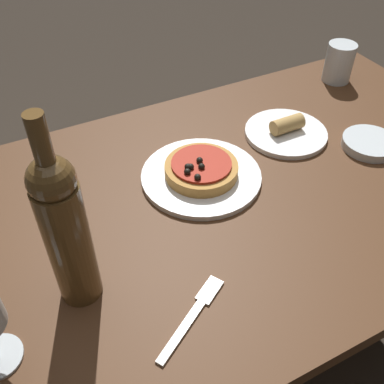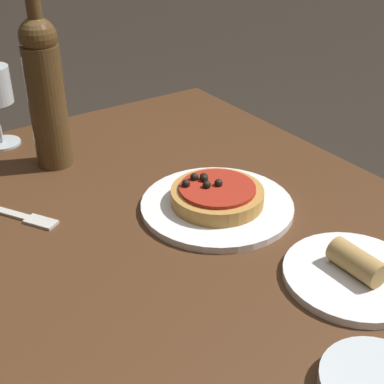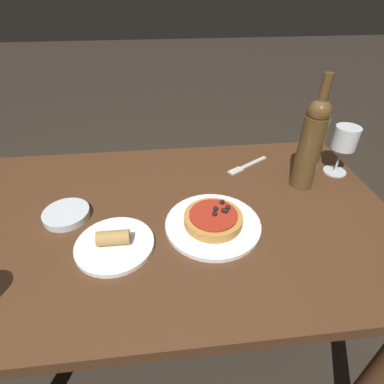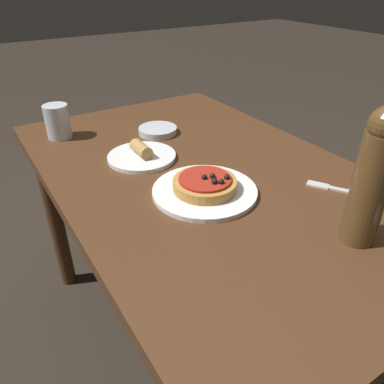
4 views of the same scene
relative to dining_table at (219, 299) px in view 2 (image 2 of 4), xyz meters
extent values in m
cube|color=#4C2D19|center=(0.00, 0.00, 0.08)|extent=(1.25, 0.77, 0.03)
cylinder|color=#4C2D19|center=(-0.56, 0.33, -0.27)|extent=(0.06, 0.06, 0.67)
cylinder|color=white|center=(-0.10, 0.07, 0.10)|extent=(0.26, 0.26, 0.01)
cylinder|color=#BC843D|center=(-0.10, 0.07, 0.12)|extent=(0.16, 0.16, 0.03)
cylinder|color=#A82819|center=(-0.10, 0.07, 0.14)|extent=(0.13, 0.13, 0.01)
sphere|color=black|center=(-0.14, 0.05, 0.14)|extent=(0.01, 0.01, 0.01)
sphere|color=black|center=(-0.11, 0.05, 0.14)|extent=(0.01, 0.01, 0.01)
sphere|color=black|center=(-0.13, 0.06, 0.14)|extent=(0.01, 0.01, 0.01)
sphere|color=black|center=(-0.13, 0.06, 0.14)|extent=(0.01, 0.01, 0.01)
sphere|color=black|center=(-0.13, 0.02, 0.14)|extent=(0.01, 0.01, 0.01)
sphere|color=black|center=(-0.10, 0.07, 0.14)|extent=(0.01, 0.01, 0.01)
cylinder|color=silver|center=(-0.56, -0.16, 0.10)|extent=(0.07, 0.07, 0.00)
cylinder|color=brown|center=(-0.41, -0.10, 0.21)|extent=(0.07, 0.07, 0.23)
sphere|color=brown|center=(-0.41, -0.10, 0.34)|extent=(0.07, 0.07, 0.07)
cylinder|color=brown|center=(-0.41, -0.10, 0.40)|extent=(0.03, 0.03, 0.09)
cube|color=beige|center=(-0.22, -0.20, 0.10)|extent=(0.06, 0.05, 0.00)
cylinder|color=white|center=(0.16, 0.11, 0.10)|extent=(0.20, 0.20, 0.01)
cylinder|color=#B2894C|center=(0.16, 0.11, 0.13)|extent=(0.08, 0.04, 0.04)
camera|label=1|loc=(-0.45, -0.58, 0.73)|focal=42.00mm
camera|label=2|loc=(0.51, -0.40, 0.58)|focal=50.00mm
camera|label=3|loc=(0.02, 0.65, 0.65)|focal=28.00mm
camera|label=4|loc=(-0.75, 0.51, 0.58)|focal=35.00mm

